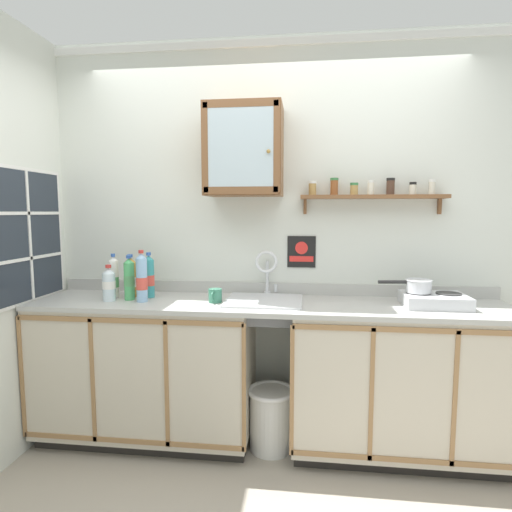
{
  "coord_description": "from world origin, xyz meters",
  "views": [
    {
      "loc": [
        0.24,
        -2.23,
        1.52
      ],
      "look_at": [
        -0.09,
        0.45,
        1.23
      ],
      "focal_mm": 29.11,
      "sensor_mm": 36.0,
      "label": 1
    }
  ],
  "objects_px": {
    "bottle_detergent_teal_3": "(149,277)",
    "wall_cabinet": "(244,151)",
    "bottle_water_clear_4": "(109,284)",
    "warning_sign": "(301,252)",
    "hot_plate_stove": "(434,300)",
    "bottle_water_blue_2": "(142,279)",
    "bottle_soda_green_1": "(129,279)",
    "trash_bin": "(271,417)",
    "sink": "(264,304)",
    "saucepan": "(418,285)",
    "bottle_juice_amber_5": "(131,278)",
    "bottle_opaque_white_0": "(114,278)",
    "mug": "(215,296)"
  },
  "relations": [
    {
      "from": "hot_plate_stove",
      "to": "bottle_water_blue_2",
      "type": "distance_m",
      "value": 1.81
    },
    {
      "from": "sink",
      "to": "trash_bin",
      "type": "distance_m",
      "value": 0.73
    },
    {
      "from": "sink",
      "to": "bottle_water_clear_4",
      "type": "distance_m",
      "value": 1.0
    },
    {
      "from": "sink",
      "to": "trash_bin",
      "type": "xyz_separation_m",
      "value": [
        0.05,
        -0.08,
        -0.72
      ]
    },
    {
      "from": "bottle_soda_green_1",
      "to": "bottle_detergent_teal_3",
      "type": "distance_m",
      "value": 0.13
    },
    {
      "from": "bottle_water_clear_4",
      "to": "warning_sign",
      "type": "bearing_deg",
      "value": 16.14
    },
    {
      "from": "sink",
      "to": "wall_cabinet",
      "type": "bearing_deg",
      "value": 148.23
    },
    {
      "from": "bottle_detergent_teal_3",
      "to": "trash_bin",
      "type": "distance_m",
      "value": 1.21
    },
    {
      "from": "bottle_soda_green_1",
      "to": "trash_bin",
      "type": "relative_size",
      "value": 0.73
    },
    {
      "from": "bottle_opaque_white_0",
      "to": "bottle_detergent_teal_3",
      "type": "xyz_separation_m",
      "value": [
        0.24,
        0.02,
        0.01
      ]
    },
    {
      "from": "bottle_water_clear_4",
      "to": "bottle_soda_green_1",
      "type": "bearing_deg",
      "value": 21.76
    },
    {
      "from": "bottle_opaque_white_0",
      "to": "warning_sign",
      "type": "distance_m",
      "value": 1.28
    },
    {
      "from": "hot_plate_stove",
      "to": "wall_cabinet",
      "type": "height_order",
      "value": "wall_cabinet"
    },
    {
      "from": "sink",
      "to": "bottle_juice_amber_5",
      "type": "distance_m",
      "value": 0.92
    },
    {
      "from": "mug",
      "to": "wall_cabinet",
      "type": "xyz_separation_m",
      "value": [
        0.16,
        0.17,
        0.92
      ]
    },
    {
      "from": "mug",
      "to": "bottle_soda_green_1",
      "type": "bearing_deg",
      "value": 178.75
    },
    {
      "from": "bottle_water_clear_4",
      "to": "mug",
      "type": "xyz_separation_m",
      "value": [
        0.68,
        0.03,
        -0.06
      ]
    },
    {
      "from": "sink",
      "to": "bottle_soda_green_1",
      "type": "height_order",
      "value": "sink"
    },
    {
      "from": "saucepan",
      "to": "bottle_juice_amber_5",
      "type": "distance_m",
      "value": 1.85
    },
    {
      "from": "bottle_detergent_teal_3",
      "to": "wall_cabinet",
      "type": "relative_size",
      "value": 0.52
    },
    {
      "from": "hot_plate_stove",
      "to": "trash_bin",
      "type": "relative_size",
      "value": 0.92
    },
    {
      "from": "bottle_juice_amber_5",
      "to": "trash_bin",
      "type": "distance_m",
      "value": 1.3
    },
    {
      "from": "sink",
      "to": "bottle_soda_green_1",
      "type": "relative_size",
      "value": 1.66
    },
    {
      "from": "saucepan",
      "to": "bottle_opaque_white_0",
      "type": "height_order",
      "value": "bottle_opaque_white_0"
    },
    {
      "from": "mug",
      "to": "trash_bin",
      "type": "height_order",
      "value": "mug"
    },
    {
      "from": "bottle_water_blue_2",
      "to": "bottle_opaque_white_0",
      "type": "bearing_deg",
      "value": 153.98
    },
    {
      "from": "bottle_opaque_white_0",
      "to": "bottle_water_blue_2",
      "type": "height_order",
      "value": "bottle_water_blue_2"
    },
    {
      "from": "sink",
      "to": "bottle_water_clear_4",
      "type": "bearing_deg",
      "value": -173.26
    },
    {
      "from": "bottle_water_clear_4",
      "to": "trash_bin",
      "type": "xyz_separation_m",
      "value": [
        1.04,
        0.04,
        -0.85
      ]
    },
    {
      "from": "sink",
      "to": "mug",
      "type": "distance_m",
      "value": 0.32
    },
    {
      "from": "hot_plate_stove",
      "to": "trash_bin",
      "type": "bearing_deg",
      "value": -176.86
    },
    {
      "from": "bottle_juice_amber_5",
      "to": "wall_cabinet",
      "type": "distance_m",
      "value": 1.13
    },
    {
      "from": "sink",
      "to": "warning_sign",
      "type": "relative_size",
      "value": 2.24
    },
    {
      "from": "bottle_soda_green_1",
      "to": "wall_cabinet",
      "type": "bearing_deg",
      "value": 12.18
    },
    {
      "from": "bottle_water_clear_4",
      "to": "bottle_opaque_white_0",
      "type": "bearing_deg",
      "value": 101.38
    },
    {
      "from": "trash_bin",
      "to": "hot_plate_stove",
      "type": "bearing_deg",
      "value": 3.14
    },
    {
      "from": "hot_plate_stove",
      "to": "trash_bin",
      "type": "height_order",
      "value": "hot_plate_stove"
    },
    {
      "from": "saucepan",
      "to": "bottle_soda_green_1",
      "type": "xyz_separation_m",
      "value": [
        -1.82,
        -0.06,
        0.01
      ]
    },
    {
      "from": "bottle_water_blue_2",
      "to": "wall_cabinet",
      "type": "height_order",
      "value": "wall_cabinet"
    },
    {
      "from": "mug",
      "to": "hot_plate_stove",
      "type": "bearing_deg",
      "value": 2.37
    },
    {
      "from": "bottle_opaque_white_0",
      "to": "bottle_juice_amber_5",
      "type": "height_order",
      "value": "bottle_opaque_white_0"
    },
    {
      "from": "bottle_water_clear_4",
      "to": "wall_cabinet",
      "type": "distance_m",
      "value": 1.22
    },
    {
      "from": "saucepan",
      "to": "trash_bin",
      "type": "distance_m",
      "value": 1.24
    },
    {
      "from": "saucepan",
      "to": "mug",
      "type": "height_order",
      "value": "saucepan"
    },
    {
      "from": "hot_plate_stove",
      "to": "sink",
      "type": "bearing_deg",
      "value": 178.49
    },
    {
      "from": "bottle_juice_amber_5",
      "to": "mug",
      "type": "height_order",
      "value": "bottle_juice_amber_5"
    },
    {
      "from": "bottle_water_blue_2",
      "to": "bottle_detergent_teal_3",
      "type": "bearing_deg",
      "value": 91.8
    },
    {
      "from": "bottle_soda_green_1",
      "to": "hot_plate_stove",
      "type": "bearing_deg",
      "value": 1.29
    },
    {
      "from": "hot_plate_stove",
      "to": "warning_sign",
      "type": "bearing_deg",
      "value": 161.87
    },
    {
      "from": "bottle_soda_green_1",
      "to": "mug",
      "type": "xyz_separation_m",
      "value": [
        0.57,
        -0.01,
        -0.09
      ]
    }
  ]
}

